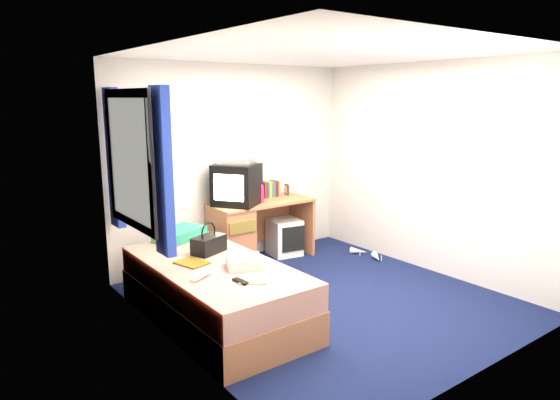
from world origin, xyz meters
TOP-DOWN VIEW (x-y plane):
  - ground at (0.00, 0.00)m, footprint 3.40×3.40m
  - room_shell at (0.00, 0.00)m, footprint 3.40×3.40m
  - bed at (-1.10, 0.26)m, footprint 1.01×2.00m
  - pillow at (-1.00, 1.17)m, footprint 0.60×0.51m
  - desk at (-0.05, 1.44)m, footprint 1.30×0.55m
  - storage_cube at (0.58, 1.43)m, footprint 0.43×0.43m
  - crt_tv at (-0.12, 1.44)m, footprint 0.65×0.66m
  - vcr at (-0.12, 1.44)m, footprint 0.47×0.48m
  - book_row at (0.48, 1.60)m, footprint 0.24×0.13m
  - picture_frame at (0.73, 1.58)m, footprint 0.06×0.12m
  - pink_water_bottle at (0.17, 1.36)m, footprint 0.07×0.07m
  - aerosol_can at (0.13, 1.47)m, footprint 0.05×0.05m
  - handbag at (-0.98, 0.57)m, footprint 0.37×0.29m
  - towel at (-0.94, 0.01)m, footprint 0.37×0.35m
  - magazine at (-1.26, 0.38)m, footprint 0.27×0.32m
  - water_bottle at (-1.37, -0.00)m, footprint 0.21×0.15m
  - colour_swatch_fan at (-1.10, -0.36)m, footprint 0.21×0.19m
  - remote_control at (-1.16, -0.28)m, footprint 0.07×0.16m
  - window_assembly at (-1.55, 0.90)m, footprint 0.11×1.42m
  - white_heels at (1.36, 0.69)m, footprint 0.19×0.55m

SIDE VIEW (x-z plane):
  - ground at x=0.00m, z-range 0.00..0.00m
  - white_heels at x=1.36m, z-range -0.01..0.09m
  - storage_cube at x=0.58m, z-range 0.00..0.47m
  - bed at x=-1.10m, z-range 0.00..0.54m
  - desk at x=-0.05m, z-range 0.03..0.78m
  - colour_swatch_fan at x=-1.10m, z-range 0.54..0.55m
  - magazine at x=-1.26m, z-range 0.54..0.55m
  - remote_control at x=-1.16m, z-range 0.54..0.56m
  - water_bottle at x=-1.37m, z-range 0.54..0.61m
  - towel at x=-0.94m, z-range 0.54..0.64m
  - pillow at x=-1.00m, z-range 0.54..0.65m
  - handbag at x=-0.98m, z-range 0.48..0.78m
  - picture_frame at x=0.73m, z-range 0.75..0.89m
  - aerosol_can at x=0.13m, z-range 0.75..0.91m
  - book_row at x=0.48m, z-range 0.75..0.95m
  - pink_water_bottle at x=0.17m, z-range 0.75..0.95m
  - crt_tv at x=-0.12m, z-range 0.75..1.24m
  - vcr at x=-0.12m, z-range 1.24..1.31m
  - window_assembly at x=-1.55m, z-range 0.72..2.12m
  - room_shell at x=0.00m, z-range -0.25..3.15m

